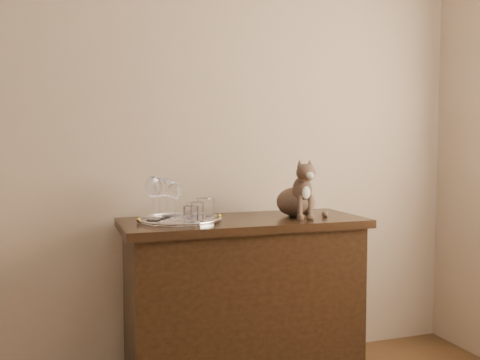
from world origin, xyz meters
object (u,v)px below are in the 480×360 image
object	(u,v)px
sideboard	(243,303)
wine_glass_b	(167,197)
tumbler_a	(195,212)
tumbler_c	(206,208)
wine_glass_a	(159,199)
tumbler_b	(191,214)
wine_glass_d	(175,200)
tray	(180,221)
wine_glass_c	(153,198)
cat	(296,188)

from	to	relation	value
sideboard	wine_glass_b	distance (m)	0.65
tumbler_a	tumbler_c	xyz separation A→B (m)	(0.08, 0.09, 0.00)
wine_glass_a	tumbler_c	world-z (taller)	wine_glass_a
wine_glass_b	tumbler_c	size ratio (longest dim) A/B	1.97
sideboard	tumbler_a	xyz separation A→B (m)	(-0.26, -0.07, 0.48)
sideboard	tumbler_c	size ratio (longest dim) A/B	12.14
wine_glass_a	tumbler_b	size ratio (longest dim) A/B	2.50
sideboard	wine_glass_a	bearing A→B (deg)	169.44
tumbler_b	sideboard	bearing A→B (deg)	18.65
wine_glass_d	tumbler_b	bearing A→B (deg)	-71.82
tumbler_c	wine_glass_d	bearing A→B (deg)	172.76
tumbler_a	tray	bearing A→B (deg)	122.30
wine_glass_c	tumbler_c	xyz separation A→B (m)	(0.26, -0.00, -0.06)
tumbler_b	cat	bearing A→B (deg)	9.74
tumbler_c	wine_glass_a	bearing A→B (deg)	165.55
wine_glass_d	tumbler_b	distance (m)	0.15
tray	wine_glass_a	bearing A→B (deg)	144.34
wine_glass_c	cat	world-z (taller)	cat
tumbler_c	tray	bearing A→B (deg)	-177.23
tray	tumbler_b	bearing A→B (deg)	-76.66
wine_glass_d	wine_glass_b	bearing A→B (deg)	102.64
sideboard	tumbler_c	world-z (taller)	tumbler_c
tray	tumbler_c	distance (m)	0.14
tumbler_b	cat	world-z (taller)	cat
sideboard	cat	distance (m)	0.64
tray	tumbler_b	world-z (taller)	tumbler_b
sideboard	wine_glass_c	xyz separation A→B (m)	(-0.44, 0.02, 0.54)
tumbler_a	cat	xyz separation A→B (m)	(0.55, 0.07, 0.09)
sideboard	wine_glass_a	size ratio (longest dim) A/B	6.05
wine_glass_b	tumbler_c	world-z (taller)	wine_glass_b
wine_glass_d	tumbler_a	world-z (taller)	wine_glass_d
sideboard	tray	bearing A→B (deg)	177.68
wine_glass_b	cat	bearing A→B (deg)	-11.15
wine_glass_a	wine_glass_c	world-z (taller)	wine_glass_c
wine_glass_c	wine_glass_d	distance (m)	0.11
wine_glass_a	wine_glass_b	size ratio (longest dim) A/B	1.02
wine_glass_b	tumbler_c	bearing A→B (deg)	-32.52
tumbler_c	cat	xyz separation A→B (m)	(0.47, -0.02, 0.09)
tray	tumbler_a	xyz separation A→B (m)	(0.05, -0.08, 0.05)
wine_glass_a	tumbler_c	xyz separation A→B (m)	(0.22, -0.06, -0.05)
sideboard	tray	distance (m)	0.53
wine_glass_c	tumbler_a	distance (m)	0.21
wine_glass_c	wine_glass_d	world-z (taller)	wine_glass_c
cat	sideboard	bearing A→B (deg)	179.00
wine_glass_a	wine_glass_c	size ratio (longest dim) A/B	0.93
wine_glass_b	tumbler_b	distance (m)	0.24
tumbler_b	tumbler_a	bearing A→B (deg)	43.76
tray	tumbler_b	size ratio (longest dim) A/B	5.04
tumbler_c	cat	world-z (taller)	cat
wine_glass_d	tumbler_a	distance (m)	0.14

